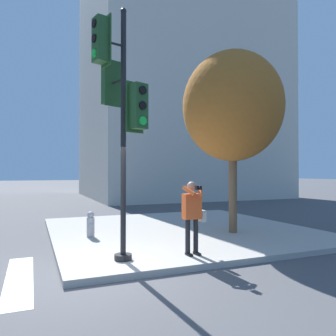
# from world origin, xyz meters

# --- Properties ---
(ground_plane) EXTENTS (160.00, 160.00, 0.00)m
(ground_plane) POSITION_xyz_m (0.00, 0.00, 0.00)
(ground_plane) COLOR #4C4C4F
(sidewalk_corner) EXTENTS (8.00, 8.00, 0.14)m
(sidewalk_corner) POSITION_xyz_m (3.50, 3.50, 0.07)
(sidewalk_corner) COLOR #ADA89E
(sidewalk_corner) RESTS_ON ground_plane
(traffic_signal_pole) EXTENTS (1.04, 1.35, 5.31)m
(traffic_signal_pole) POSITION_xyz_m (0.66, 0.38, 3.52)
(traffic_signal_pole) COLOR black
(traffic_signal_pole) RESTS_ON sidewalk_corner
(person_photographer) EXTENTS (0.58, 0.54, 1.63)m
(person_photographer) POSITION_xyz_m (2.33, 0.25, 1.10)
(person_photographer) COLOR black
(person_photographer) RESTS_ON sidewalk_corner
(street_tree) EXTENTS (3.07, 3.07, 5.55)m
(street_tree) POSITION_xyz_m (4.68, 2.18, 3.98)
(street_tree) COLOR brown
(street_tree) RESTS_ON sidewalk_corner
(fire_hydrant) EXTENTS (0.22, 0.28, 0.72)m
(fire_hydrant) POSITION_xyz_m (0.56, 3.14, 0.49)
(fire_hydrant) COLOR #99999E
(fire_hydrant) RESTS_ON sidewalk_corner
(building_right) EXTENTS (14.68, 12.75, 22.38)m
(building_right) POSITION_xyz_m (10.35, 18.92, 11.20)
(building_right) COLOR beige
(building_right) RESTS_ON ground_plane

